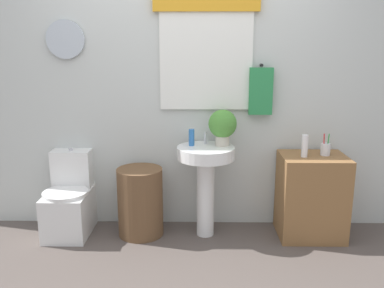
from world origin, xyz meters
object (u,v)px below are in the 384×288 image
(toilet, at_px, (70,202))
(lotion_bottle, at_px, (305,146))
(laundry_hamper, at_px, (140,202))
(potted_plant, at_px, (223,125))
(pedestal_sink, at_px, (206,171))
(wooden_cabinet, at_px, (311,196))
(toothbrush_cup, at_px, (325,149))
(soap_bottle, at_px, (192,137))

(toilet, bearing_deg, lotion_bottle, -2.13)
(laundry_hamper, bearing_deg, potted_plant, 4.88)
(laundry_hamper, bearing_deg, toilet, 176.86)
(laundry_hamper, height_order, potted_plant, potted_plant)
(pedestal_sink, bearing_deg, wooden_cabinet, 0.00)
(pedestal_sink, bearing_deg, toothbrush_cup, 1.14)
(lotion_bottle, xyz_separation_m, toothbrush_cup, (0.19, 0.06, -0.04))
(laundry_hamper, height_order, pedestal_sink, pedestal_sink)
(laundry_hamper, height_order, toothbrush_cup, toothbrush_cup)
(potted_plant, bearing_deg, lotion_bottle, -8.47)
(wooden_cabinet, bearing_deg, toothbrush_cup, 11.83)
(potted_plant, bearing_deg, laundry_hamper, -175.12)
(laundry_hamper, bearing_deg, pedestal_sink, 0.00)
(potted_plant, height_order, lotion_bottle, potted_plant)
(wooden_cabinet, xyz_separation_m, potted_plant, (-0.77, 0.06, 0.60))
(toothbrush_cup, bearing_deg, laundry_hamper, -179.27)
(potted_plant, relative_size, lotion_bottle, 1.65)
(soap_bottle, xyz_separation_m, lotion_bottle, (0.93, -0.09, -0.05))
(pedestal_sink, height_order, wooden_cabinet, pedestal_sink)
(laundry_hamper, height_order, wooden_cabinet, wooden_cabinet)
(pedestal_sink, relative_size, lotion_bottle, 4.24)
(laundry_hamper, distance_m, potted_plant, 0.97)
(pedestal_sink, xyz_separation_m, lotion_bottle, (0.81, -0.04, 0.23))
(wooden_cabinet, xyz_separation_m, soap_bottle, (-1.03, 0.05, 0.50))
(soap_bottle, bearing_deg, wooden_cabinet, -2.79)
(toilet, distance_m, lotion_bottle, 2.07)
(pedestal_sink, distance_m, toothbrush_cup, 1.02)
(pedestal_sink, relative_size, wooden_cabinet, 1.10)
(potted_plant, bearing_deg, toothbrush_cup, -2.67)
(lotion_bottle, bearing_deg, potted_plant, 171.53)
(laundry_hamper, xyz_separation_m, toothbrush_cup, (1.56, 0.02, 0.47))
(toothbrush_cup, bearing_deg, toilet, 179.62)
(wooden_cabinet, bearing_deg, toilet, 179.06)
(potted_plant, distance_m, lotion_bottle, 0.70)
(potted_plant, xyz_separation_m, lotion_bottle, (0.67, -0.10, -0.15))
(pedestal_sink, xyz_separation_m, toothbrush_cup, (1.00, 0.02, 0.19))
(laundry_hamper, distance_m, pedestal_sink, 0.63)
(toilet, relative_size, soap_bottle, 5.19)
(toilet, relative_size, laundry_hamper, 1.23)
(lotion_bottle, bearing_deg, toilet, 177.87)
(laundry_hamper, relative_size, soap_bottle, 4.21)
(toothbrush_cup, bearing_deg, lotion_bottle, -162.51)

